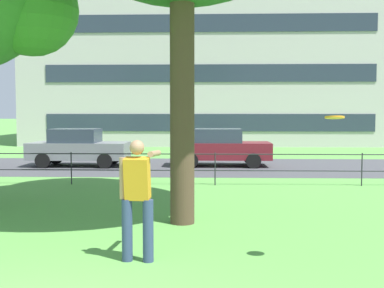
{
  "coord_description": "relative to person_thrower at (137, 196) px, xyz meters",
  "views": [
    {
      "loc": [
        2.01,
        -4.43,
        2.23
      ],
      "look_at": [
        1.64,
        6.45,
        1.51
      ],
      "focal_mm": 45.34,
      "sensor_mm": 36.0,
      "label": 1
    }
  ],
  "objects": [
    {
      "name": "park_fence",
      "position": [
        -0.96,
        7.58,
        -0.31
      ],
      "size": [
        31.01,
        0.04,
        1.0
      ],
      "color": "#232328",
      "rests_on": "ground"
    },
    {
      "name": "apartment_building_background",
      "position": [
        1.08,
        30.83,
        6.97
      ],
      "size": [
        24.93,
        14.86,
        15.91
      ],
      "color": "#B7B2AD",
      "rests_on": "ground"
    },
    {
      "name": "car_grey_right",
      "position": [
        -4.31,
        12.61,
        -0.21
      ],
      "size": [
        4.01,
        1.84,
        1.54
      ],
      "color": "slate",
      "rests_on": "ground"
    },
    {
      "name": "frisbee",
      "position": [
        2.81,
        -0.27,
        1.17
      ],
      "size": [
        0.29,
        0.3,
        0.06
      ],
      "color": "orange"
    },
    {
      "name": "car_maroon_far_right",
      "position": [
        1.55,
        12.85,
        -0.21
      ],
      "size": [
        4.0,
        1.82,
        1.54
      ],
      "color": "maroon",
      "rests_on": "ground"
    },
    {
      "name": "street_strip",
      "position": [
        -0.96,
        12.58,
        -0.98
      ],
      "size": [
        80.0,
        6.68,
        0.01
      ],
      "primitive_type": "cube",
      "color": "#424247",
      "rests_on": "ground"
    },
    {
      "name": "person_thrower",
      "position": [
        0.0,
        0.0,
        0.0
      ],
      "size": [
        0.57,
        0.77,
        1.82
      ],
      "color": "navy",
      "rests_on": "ground"
    }
  ]
}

